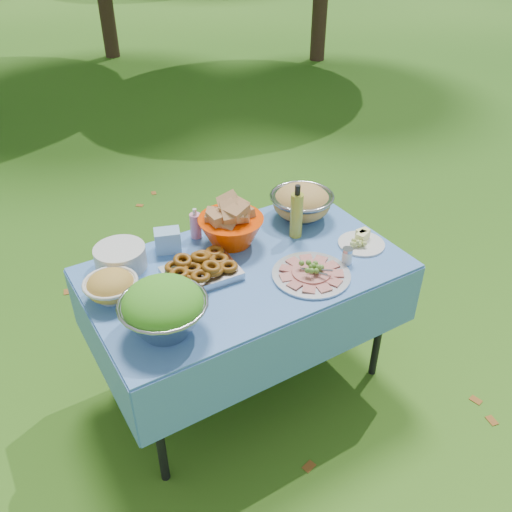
{
  "coord_description": "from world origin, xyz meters",
  "views": [
    {
      "loc": [
        -1.03,
        -1.78,
        2.25
      ],
      "look_at": [
        0.06,
        0.0,
        0.8
      ],
      "focal_mm": 38.0,
      "sensor_mm": 36.0,
      "label": 1
    }
  ],
  "objects_px": {
    "bread_bowl": "(231,224)",
    "pasta_bowl_steel": "(302,202)",
    "charcuterie_platter": "(312,269)",
    "plate_stack": "(120,257)",
    "salad_bowl": "(163,308)",
    "picnic_table": "(246,327)",
    "oil_bottle": "(297,211)"
  },
  "relations": [
    {
      "from": "plate_stack",
      "to": "pasta_bowl_steel",
      "type": "distance_m",
      "value": 0.99
    },
    {
      "from": "picnic_table",
      "to": "oil_bottle",
      "type": "distance_m",
      "value": 0.64
    },
    {
      "from": "charcuterie_platter",
      "to": "oil_bottle",
      "type": "bearing_deg",
      "value": 67.12
    },
    {
      "from": "plate_stack",
      "to": "salad_bowl",
      "type": "bearing_deg",
      "value": -89.93
    },
    {
      "from": "bread_bowl",
      "to": "pasta_bowl_steel",
      "type": "distance_m",
      "value": 0.45
    },
    {
      "from": "salad_bowl",
      "to": "charcuterie_platter",
      "type": "bearing_deg",
      "value": -0.72
    },
    {
      "from": "pasta_bowl_steel",
      "to": "plate_stack",
      "type": "bearing_deg",
      "value": 176.72
    },
    {
      "from": "salad_bowl",
      "to": "oil_bottle",
      "type": "height_order",
      "value": "oil_bottle"
    },
    {
      "from": "plate_stack",
      "to": "oil_bottle",
      "type": "height_order",
      "value": "oil_bottle"
    },
    {
      "from": "charcuterie_platter",
      "to": "pasta_bowl_steel",
      "type": "bearing_deg",
      "value": 59.7
    },
    {
      "from": "plate_stack",
      "to": "picnic_table",
      "type": "bearing_deg",
      "value": -31.38
    },
    {
      "from": "bread_bowl",
      "to": "oil_bottle",
      "type": "relative_size",
      "value": 1.13
    },
    {
      "from": "pasta_bowl_steel",
      "to": "oil_bottle",
      "type": "height_order",
      "value": "oil_bottle"
    },
    {
      "from": "charcuterie_platter",
      "to": "bread_bowl",
      "type": "bearing_deg",
      "value": 112.02
    },
    {
      "from": "plate_stack",
      "to": "charcuterie_platter",
      "type": "bearing_deg",
      "value": -35.98
    },
    {
      "from": "oil_bottle",
      "to": "salad_bowl",
      "type": "bearing_deg",
      "value": -159.91
    },
    {
      "from": "bread_bowl",
      "to": "charcuterie_platter",
      "type": "distance_m",
      "value": 0.47
    },
    {
      "from": "salad_bowl",
      "to": "charcuterie_platter",
      "type": "distance_m",
      "value": 0.72
    },
    {
      "from": "salad_bowl",
      "to": "picnic_table",
      "type": "bearing_deg",
      "value": 23.04
    },
    {
      "from": "salad_bowl",
      "to": "bread_bowl",
      "type": "relative_size",
      "value": 1.09
    },
    {
      "from": "charcuterie_platter",
      "to": "salad_bowl",
      "type": "bearing_deg",
      "value": 179.28
    },
    {
      "from": "salad_bowl",
      "to": "plate_stack",
      "type": "distance_m",
      "value": 0.51
    },
    {
      "from": "salad_bowl",
      "to": "plate_stack",
      "type": "relative_size",
      "value": 1.48
    },
    {
      "from": "plate_stack",
      "to": "charcuterie_platter",
      "type": "distance_m",
      "value": 0.88
    },
    {
      "from": "bread_bowl",
      "to": "charcuterie_platter",
      "type": "bearing_deg",
      "value": -67.98
    },
    {
      "from": "charcuterie_platter",
      "to": "plate_stack",
      "type": "bearing_deg",
      "value": 144.02
    },
    {
      "from": "plate_stack",
      "to": "charcuterie_platter",
      "type": "height_order",
      "value": "plate_stack"
    },
    {
      "from": "bread_bowl",
      "to": "pasta_bowl_steel",
      "type": "bearing_deg",
      "value": 3.77
    },
    {
      "from": "pasta_bowl_steel",
      "to": "charcuterie_platter",
      "type": "height_order",
      "value": "pasta_bowl_steel"
    },
    {
      "from": "salad_bowl",
      "to": "pasta_bowl_steel",
      "type": "xyz_separation_m",
      "value": [
        0.99,
        0.45,
        -0.03
      ]
    },
    {
      "from": "salad_bowl",
      "to": "charcuterie_platter",
      "type": "relative_size",
      "value": 0.98
    },
    {
      "from": "oil_bottle",
      "to": "pasta_bowl_steel",
      "type": "bearing_deg",
      "value": 46.55
    }
  ]
}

